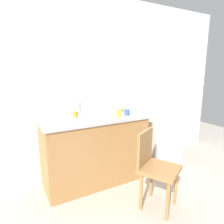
{
  "coord_description": "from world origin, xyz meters",
  "views": [
    {
      "loc": [
        -1.26,
        -1.75,
        1.55
      ],
      "look_at": [
        0.04,
        0.6,
        0.98
      ],
      "focal_mm": 31.84,
      "sensor_mm": 36.0,
      "label": 1
    }
  ],
  "objects_px": {
    "dish_tray": "(103,113)",
    "cup_yellow": "(119,113)",
    "cup_orange": "(75,114)",
    "terracotta_bowl": "(123,110)",
    "refrigerator": "(158,124)",
    "cup_blue": "(127,112)",
    "chair": "(155,166)"
  },
  "relations": [
    {
      "from": "dish_tray",
      "to": "cup_yellow",
      "type": "distance_m",
      "value": 0.24
    },
    {
      "from": "dish_tray",
      "to": "cup_orange",
      "type": "distance_m",
      "value": 0.38
    },
    {
      "from": "dish_tray",
      "to": "cup_yellow",
      "type": "xyz_separation_m",
      "value": [
        0.14,
        -0.2,
        0.02
      ]
    },
    {
      "from": "terracotta_bowl",
      "to": "cup_yellow",
      "type": "xyz_separation_m",
      "value": [
        -0.25,
        -0.3,
        0.03
      ]
    },
    {
      "from": "refrigerator",
      "to": "cup_orange",
      "type": "xyz_separation_m",
      "value": [
        -1.39,
        0.09,
        0.29
      ]
    },
    {
      "from": "refrigerator",
      "to": "terracotta_bowl",
      "type": "bearing_deg",
      "value": 169.45
    },
    {
      "from": "dish_tray",
      "to": "cup_blue",
      "type": "xyz_separation_m",
      "value": [
        0.3,
        -0.16,
        0.02
      ]
    },
    {
      "from": "cup_orange",
      "to": "cup_yellow",
      "type": "xyz_separation_m",
      "value": [
        0.51,
        -0.27,
        0.01
      ]
    },
    {
      "from": "chair",
      "to": "dish_tray",
      "type": "xyz_separation_m",
      "value": [
        -0.22,
        0.86,
        0.46
      ]
    },
    {
      "from": "cup_orange",
      "to": "dish_tray",
      "type": "bearing_deg",
      "value": -11.59
    },
    {
      "from": "refrigerator",
      "to": "chair",
      "type": "relative_size",
      "value": 1.53
    },
    {
      "from": "cup_orange",
      "to": "chair",
      "type": "bearing_deg",
      "value": -57.61
    },
    {
      "from": "chair",
      "to": "cup_orange",
      "type": "bearing_deg",
      "value": 93.69
    },
    {
      "from": "refrigerator",
      "to": "chair",
      "type": "height_order",
      "value": "refrigerator"
    },
    {
      "from": "chair",
      "to": "cup_blue",
      "type": "relative_size",
      "value": 10.73
    },
    {
      "from": "refrigerator",
      "to": "cup_yellow",
      "type": "bearing_deg",
      "value": -168.38
    },
    {
      "from": "cup_orange",
      "to": "cup_blue",
      "type": "height_order",
      "value": "cup_blue"
    },
    {
      "from": "cup_blue",
      "to": "cup_yellow",
      "type": "height_order",
      "value": "cup_yellow"
    },
    {
      "from": "chair",
      "to": "terracotta_bowl",
      "type": "bearing_deg",
      "value": 51.34
    },
    {
      "from": "cup_orange",
      "to": "cup_yellow",
      "type": "relative_size",
      "value": 0.8
    },
    {
      "from": "terracotta_bowl",
      "to": "cup_blue",
      "type": "relative_size",
      "value": 1.62
    },
    {
      "from": "dish_tray",
      "to": "cup_blue",
      "type": "bearing_deg",
      "value": -27.33
    },
    {
      "from": "chair",
      "to": "dish_tray",
      "type": "relative_size",
      "value": 3.18
    },
    {
      "from": "chair",
      "to": "cup_blue",
      "type": "height_order",
      "value": "cup_blue"
    },
    {
      "from": "cup_blue",
      "to": "cup_yellow",
      "type": "relative_size",
      "value": 0.86
    },
    {
      "from": "dish_tray",
      "to": "cup_orange",
      "type": "xyz_separation_m",
      "value": [
        -0.37,
        0.08,
        0.01
      ]
    },
    {
      "from": "chair",
      "to": "cup_blue",
      "type": "bearing_deg",
      "value": 54.89
    },
    {
      "from": "dish_tray",
      "to": "cup_orange",
      "type": "bearing_deg",
      "value": 168.41
    },
    {
      "from": "dish_tray",
      "to": "terracotta_bowl",
      "type": "relative_size",
      "value": 2.08
    },
    {
      "from": "chair",
      "to": "cup_orange",
      "type": "height_order",
      "value": "cup_orange"
    },
    {
      "from": "cup_blue",
      "to": "dish_tray",
      "type": "bearing_deg",
      "value": 152.67
    },
    {
      "from": "refrigerator",
      "to": "cup_blue",
      "type": "height_order",
      "value": "refrigerator"
    }
  ]
}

